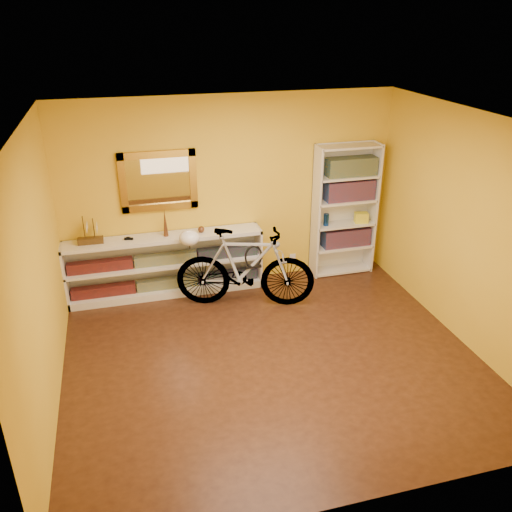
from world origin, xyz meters
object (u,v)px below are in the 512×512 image
object	(u,v)px
console_unit	(166,265)
helmet	(189,238)
bicycle	(245,268)
bookcase	(344,211)

from	to	relation	value
console_unit	helmet	world-z (taller)	helmet
bicycle	helmet	world-z (taller)	bicycle
bookcase	helmet	size ratio (longest dim) A/B	7.43
console_unit	bookcase	world-z (taller)	bookcase
bookcase	bicycle	bearing A→B (deg)	-159.70
bookcase	helmet	world-z (taller)	bookcase
bicycle	helmet	size ratio (longest dim) A/B	7.13
console_unit	bookcase	xyz separation A→B (m)	(2.56, 0.03, 0.52)
helmet	bicycle	bearing A→B (deg)	-16.89
console_unit	bookcase	distance (m)	2.61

